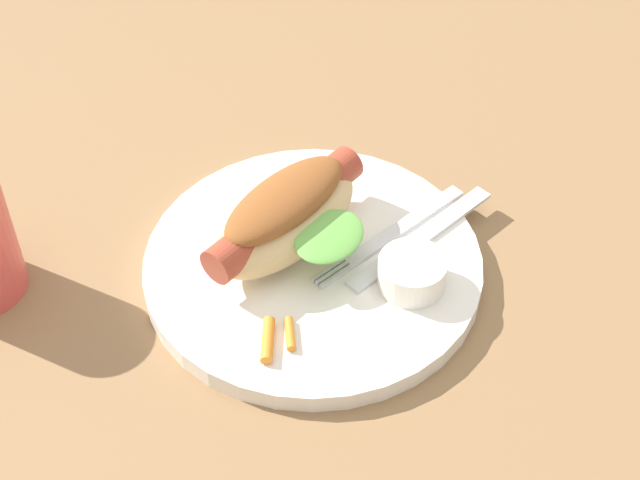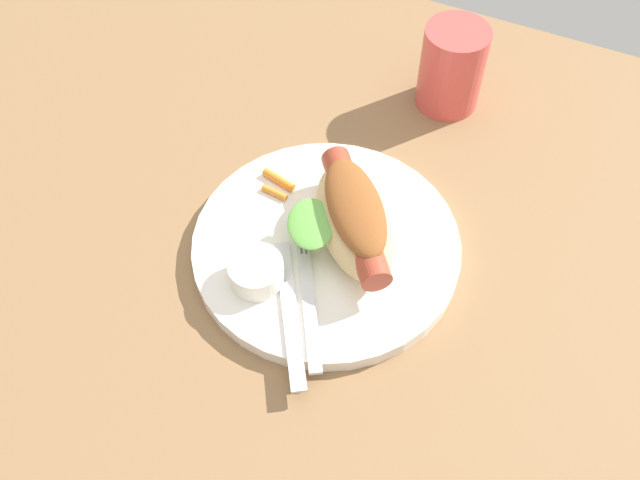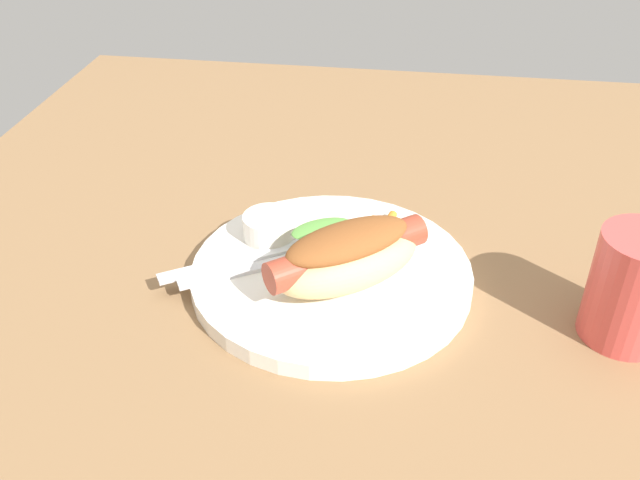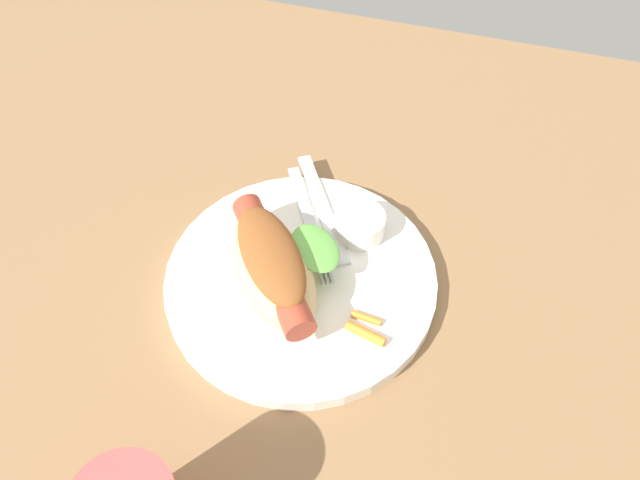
{
  "view_description": "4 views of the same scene",
  "coord_description": "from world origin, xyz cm",
  "px_view_note": "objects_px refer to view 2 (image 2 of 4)",
  "views": [
    {
      "loc": [
        -54.69,
        11.9,
        56.28
      ],
      "look_at": [
        -3.77,
        1.64,
        3.63
      ],
      "focal_mm": 54.9,
      "sensor_mm": 36.0,
      "label": 1
    },
    {
      "loc": [
        12.6,
        -34.26,
        56.95
      ],
      "look_at": [
        -3.54,
        0.39,
        4.13
      ],
      "focal_mm": 39.42,
      "sensor_mm": 36.0,
      "label": 2
    },
    {
      "loc": [
        47.89,
        8.76,
        39.99
      ],
      "look_at": [
        -3.09,
        1.2,
        4.95
      ],
      "focal_mm": 38.9,
      "sensor_mm": 36.0,
      "label": 3
    },
    {
      "loc": [
        -15.34,
        34.77,
        50.77
      ],
      "look_at": [
        -5.07,
        0.31,
        5.23
      ],
      "focal_mm": 35.03,
      "sensor_mm": 36.0,
      "label": 4
    }
  ],
  "objects_px": {
    "sauce_ramekin": "(256,272)",
    "knife": "(290,313)",
    "drinking_cup": "(453,68)",
    "carrot_garnish": "(278,183)",
    "hot_dog": "(354,217)",
    "plate": "(326,246)",
    "fork": "(309,299)"
  },
  "relations": [
    {
      "from": "sauce_ramekin",
      "to": "knife",
      "type": "bearing_deg",
      "value": -24.48
    },
    {
      "from": "sauce_ramekin",
      "to": "drinking_cup",
      "type": "height_order",
      "value": "drinking_cup"
    },
    {
      "from": "carrot_garnish",
      "to": "knife",
      "type": "bearing_deg",
      "value": -58.83
    },
    {
      "from": "sauce_ramekin",
      "to": "knife",
      "type": "height_order",
      "value": "sauce_ramekin"
    },
    {
      "from": "hot_dog",
      "to": "knife",
      "type": "bearing_deg",
      "value": 132.52
    },
    {
      "from": "plate",
      "to": "sauce_ramekin",
      "type": "distance_m",
      "value": 0.08
    },
    {
      "from": "hot_dog",
      "to": "carrot_garnish",
      "type": "xyz_separation_m",
      "value": [
        -0.1,
        0.03,
        -0.03
      ]
    },
    {
      "from": "hot_dog",
      "to": "knife",
      "type": "distance_m",
      "value": 0.11
    },
    {
      "from": "plate",
      "to": "drinking_cup",
      "type": "bearing_deg",
      "value": 81.52
    },
    {
      "from": "carrot_garnish",
      "to": "hot_dog",
      "type": "bearing_deg",
      "value": -15.33
    },
    {
      "from": "sauce_ramekin",
      "to": "knife",
      "type": "distance_m",
      "value": 0.05
    },
    {
      "from": "plate",
      "to": "drinking_cup",
      "type": "xyz_separation_m",
      "value": [
        0.04,
        0.25,
        0.04
      ]
    },
    {
      "from": "sauce_ramekin",
      "to": "fork",
      "type": "xyz_separation_m",
      "value": [
        0.05,
        -0.0,
        -0.01
      ]
    },
    {
      "from": "fork",
      "to": "knife",
      "type": "relative_size",
      "value": 0.91
    },
    {
      "from": "fork",
      "to": "knife",
      "type": "xyz_separation_m",
      "value": [
        -0.01,
        -0.02,
        -0.0
      ]
    },
    {
      "from": "hot_dog",
      "to": "drinking_cup",
      "type": "bearing_deg",
      "value": -42.36
    },
    {
      "from": "hot_dog",
      "to": "carrot_garnish",
      "type": "relative_size",
      "value": 3.96
    },
    {
      "from": "plate",
      "to": "fork",
      "type": "bearing_deg",
      "value": -79.05
    },
    {
      "from": "plate",
      "to": "hot_dog",
      "type": "distance_m",
      "value": 0.05
    },
    {
      "from": "sauce_ramekin",
      "to": "drinking_cup",
      "type": "relative_size",
      "value": 0.52
    },
    {
      "from": "hot_dog",
      "to": "carrot_garnish",
      "type": "height_order",
      "value": "hot_dog"
    },
    {
      "from": "plate",
      "to": "drinking_cup",
      "type": "height_order",
      "value": "drinking_cup"
    },
    {
      "from": "sauce_ramekin",
      "to": "knife",
      "type": "relative_size",
      "value": 0.33
    },
    {
      "from": "knife",
      "to": "drinking_cup",
      "type": "xyz_separation_m",
      "value": [
        0.03,
        0.34,
        0.03
      ]
    },
    {
      "from": "sauce_ramekin",
      "to": "fork",
      "type": "distance_m",
      "value": 0.05
    },
    {
      "from": "knife",
      "to": "drinking_cup",
      "type": "relative_size",
      "value": 1.56
    },
    {
      "from": "sauce_ramekin",
      "to": "drinking_cup",
      "type": "xyz_separation_m",
      "value": [
        0.08,
        0.32,
        0.02
      ]
    },
    {
      "from": "drinking_cup",
      "to": "hot_dog",
      "type": "bearing_deg",
      "value": -94.12
    },
    {
      "from": "carrot_garnish",
      "to": "drinking_cup",
      "type": "height_order",
      "value": "drinking_cup"
    },
    {
      "from": "carrot_garnish",
      "to": "fork",
      "type": "bearing_deg",
      "value": -51.4
    },
    {
      "from": "hot_dog",
      "to": "drinking_cup",
      "type": "relative_size",
      "value": 1.55
    },
    {
      "from": "carrot_garnish",
      "to": "drinking_cup",
      "type": "relative_size",
      "value": 0.39
    }
  ]
}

